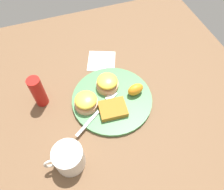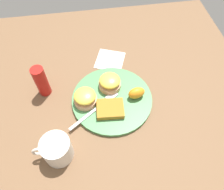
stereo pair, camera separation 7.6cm
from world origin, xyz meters
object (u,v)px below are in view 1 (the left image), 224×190
sandwich_benedict_left (107,83)px  condiment_bottle (38,92)px  orange_wedge (135,89)px  sandwich_benedict_right (86,101)px  cup (69,158)px  hashbrown_patty (113,109)px  fork (100,109)px

sandwich_benedict_left → condiment_bottle: size_ratio=0.65×
orange_wedge → sandwich_benedict_right: bearing=-2.5°
orange_wedge → cup: 0.32m
hashbrown_patty → fork: 0.04m
hashbrown_patty → condiment_bottle: condiment_bottle is taller
hashbrown_patty → orange_wedge: bearing=-157.0°
hashbrown_patty → condiment_bottle: (0.22, -0.12, 0.04)m
fork → sandwich_benedict_left: bearing=-121.6°
hashbrown_patty → cup: (0.18, 0.12, 0.02)m
hashbrown_patty → sandwich_benedict_left: bearing=-96.8°
condiment_bottle → hashbrown_patty: bearing=151.1°
sandwich_benedict_right → orange_wedge: 0.18m
cup → condiment_bottle: (0.05, -0.25, 0.02)m
fork → sandwich_benedict_right: bearing=-40.5°
hashbrown_patty → fork: hashbrown_patty is taller
orange_wedge → cup: (0.28, 0.17, 0.01)m
fork → condiment_bottle: (0.18, -0.11, 0.05)m
sandwich_benedict_right → fork: bearing=139.5°
hashbrown_patty → condiment_bottle: 0.26m
sandwich_benedict_right → cup: (0.10, 0.17, 0.00)m
sandwich_benedict_right → condiment_bottle: 0.16m
hashbrown_patty → condiment_bottle: bearing=-28.9°
cup → condiment_bottle: size_ratio=0.93×
cup → condiment_bottle: bearing=-79.5°
sandwich_benedict_left → hashbrown_patty: (0.01, 0.10, -0.01)m
sandwich_benedict_left → cup: cup is taller
sandwich_benedict_left → orange_wedge: (-0.09, 0.06, -0.00)m
cup → fork: bearing=-134.5°
hashbrown_patty → orange_wedge: size_ratio=1.53×
sandwich_benedict_left → sandwich_benedict_right: same height
condiment_bottle → fork: bearing=149.7°
orange_wedge → fork: (0.14, 0.03, -0.02)m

